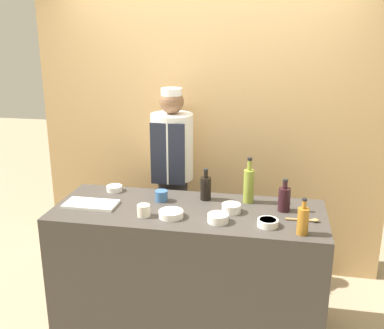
% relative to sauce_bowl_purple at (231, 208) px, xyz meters
% --- Properties ---
extents(ground_plane, '(14.00, 14.00, 0.00)m').
position_rel_sauce_bowl_purple_xyz_m(ground_plane, '(-0.30, -0.01, -0.97)').
color(ground_plane, tan).
extents(cabinet_wall, '(3.02, 0.18, 2.40)m').
position_rel_sauce_bowl_purple_xyz_m(cabinet_wall, '(-0.30, 1.01, 0.23)').
color(cabinet_wall, tan).
rests_on(cabinet_wall, ground_plane).
extents(counter, '(1.87, 0.71, 0.94)m').
position_rel_sauce_bowl_purple_xyz_m(counter, '(-0.30, -0.01, -0.50)').
color(counter, '#3D3833').
rests_on(counter, ground_plane).
extents(sauce_bowl_purple, '(0.13, 0.13, 0.06)m').
position_rel_sauce_bowl_purple_xyz_m(sauce_bowl_purple, '(0.00, 0.00, 0.00)').
color(sauce_bowl_purple, white).
rests_on(sauce_bowl_purple, counter).
extents(sauce_bowl_yellow, '(0.13, 0.13, 0.05)m').
position_rel_sauce_bowl_purple_xyz_m(sauce_bowl_yellow, '(0.25, -0.18, -0.01)').
color(sauce_bowl_yellow, white).
rests_on(sauce_bowl_yellow, counter).
extents(sauce_bowl_orange, '(0.14, 0.14, 0.05)m').
position_rel_sauce_bowl_purple_xyz_m(sauce_bowl_orange, '(-0.07, -0.18, -0.00)').
color(sauce_bowl_orange, white).
rests_on(sauce_bowl_orange, counter).
extents(sauce_bowl_brown, '(0.16, 0.16, 0.05)m').
position_rel_sauce_bowl_purple_xyz_m(sauce_bowl_brown, '(-0.38, -0.16, -0.01)').
color(sauce_bowl_brown, white).
rests_on(sauce_bowl_brown, counter).
extents(sauce_bowl_red, '(0.12, 0.12, 0.04)m').
position_rel_sauce_bowl_purple_xyz_m(sauce_bowl_red, '(-0.92, 0.25, -0.01)').
color(sauce_bowl_red, white).
rests_on(sauce_bowl_red, counter).
extents(cutting_board, '(0.37, 0.19, 0.02)m').
position_rel_sauce_bowl_purple_xyz_m(cutting_board, '(-0.98, -0.06, -0.02)').
color(cutting_board, white).
rests_on(cutting_board, counter).
extents(bottle_soy, '(0.08, 0.08, 0.23)m').
position_rel_sauce_bowl_purple_xyz_m(bottle_soy, '(-0.21, 0.20, 0.06)').
color(bottle_soy, black).
rests_on(bottle_soy, counter).
extents(bottle_amber, '(0.07, 0.07, 0.23)m').
position_rel_sauce_bowl_purple_xyz_m(bottle_amber, '(0.46, -0.25, 0.06)').
color(bottle_amber, '#9E661E').
rests_on(bottle_amber, counter).
extents(bottle_oil, '(0.08, 0.08, 0.33)m').
position_rel_sauce_bowl_purple_xyz_m(bottle_oil, '(0.10, 0.21, 0.10)').
color(bottle_oil, olive).
rests_on(bottle_oil, counter).
extents(bottle_wine, '(0.08, 0.08, 0.23)m').
position_rel_sauce_bowl_purple_xyz_m(bottle_wine, '(0.35, 0.09, 0.06)').
color(bottle_wine, black).
rests_on(bottle_wine, counter).
extents(cup_blue, '(0.09, 0.09, 0.08)m').
position_rel_sauce_bowl_purple_xyz_m(cup_blue, '(-0.52, 0.11, 0.01)').
color(cup_blue, '#386093').
rests_on(cup_blue, counter).
extents(cup_cream, '(0.09, 0.09, 0.08)m').
position_rel_sauce_bowl_purple_xyz_m(cup_cream, '(-0.56, -0.17, 0.01)').
color(cup_cream, silver).
rests_on(cup_cream, counter).
extents(wooden_spoon, '(0.21, 0.04, 0.02)m').
position_rel_sauce_bowl_purple_xyz_m(wooden_spoon, '(0.49, -0.06, -0.02)').
color(wooden_spoon, '#B2844C').
rests_on(wooden_spoon, counter).
extents(chef_center, '(0.35, 0.35, 1.67)m').
position_rel_sauce_bowl_purple_xyz_m(chef_center, '(-0.57, 0.69, -0.06)').
color(chef_center, '#28282D').
rests_on(chef_center, ground_plane).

